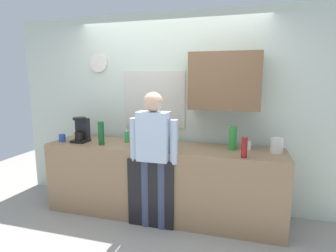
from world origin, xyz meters
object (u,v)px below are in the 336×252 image
Objects in this scene: coffee_maker at (81,131)px; bottle_clear_soda at (233,138)px; bottle_dark_sauce at (139,136)px; cup_white_mug at (248,146)px; cup_blue_mug at (62,138)px; storage_canister at (277,146)px; dish_soap at (127,136)px; bottle_red_vinegar at (244,148)px; person_at_sink at (154,149)px; bottle_amber_beer at (150,135)px; bottle_olive_oil at (138,131)px; bottle_green_wine at (101,133)px.

coffee_maker is 1.18× the size of bottle_clear_soda.
coffee_maker reaches higher than bottle_dark_sauce.
bottle_dark_sauce reaches higher than cup_white_mug.
cup_blue_mug is 0.59× the size of storage_canister.
coffee_maker is 2.15m from cup_white_mug.
storage_canister is (1.85, -0.01, 0.01)m from dish_soap.
person_at_sink is at bearing -176.37° from bottle_red_vinegar.
bottle_amber_beer is 2.42× the size of cup_white_mug.
bottle_olive_oil is 1.47× the size of storage_canister.
coffee_maker reaches higher than dish_soap.
bottle_amber_beer is (0.92, 0.16, -0.03)m from coffee_maker.
storage_canister reaches higher than cup_white_mug.
bottle_olive_oil is 1.01m from cup_blue_mug.
person_at_sink is at bearing -36.55° from dish_soap.
dish_soap is (-1.36, 0.01, -0.06)m from bottle_clear_soda.
storage_canister is 1.39m from person_at_sink.
cup_blue_mug is 2.70m from storage_canister.
coffee_maker is at bearing -177.53° from storage_canister.
bottle_dark_sauce reaches higher than storage_canister.
person_at_sink reaches higher than dish_soap.
bottle_clear_soda is 1.65× the size of storage_canister.
cup_white_mug is 0.53× the size of dish_soap.
bottle_clear_soda is 2.95× the size of cup_white_mug.
bottle_olive_oil is at bearing 172.36° from bottle_clear_soda.
storage_canister is at bearing 39.90° from bottle_red_vinegar.
bottle_amber_beer is at bearing 23.42° from bottle_green_wine.
bottle_olive_oil is at bearing 161.42° from bottle_red_vinegar.
bottle_amber_beer is 1.23m from bottle_red_vinegar.
bottle_clear_soda is at bearing 7.10° from bottle_green_wine.
coffee_maker is 0.21× the size of person_at_sink.
bottle_dark_sauce is 0.82× the size of bottle_red_vinegar.
bottle_red_vinegar is at bearing 3.55° from person_at_sink.
bottle_red_vinegar is at bearing -96.37° from cup_white_mug.
bottle_red_vinegar is (1.18, -0.35, -0.01)m from bottle_amber_beer.
cup_white_mug is 1.54m from dish_soap.
person_at_sink reaches higher than bottle_red_vinegar.
coffee_maker is at bearing -168.71° from dish_soap.
dish_soap reaches higher than cup_blue_mug.
bottle_red_vinegar is 0.46m from storage_canister.
coffee_maker is at bearing 165.54° from bottle_green_wine.
bottle_green_wine is at bearing -1.14° from cup_blue_mug.
coffee_maker is 1.97m from bottle_clear_soda.
bottle_green_wine is 0.78m from person_at_sink.
coffee_maker is at bearing -175.49° from cup_white_mug.
storage_canister is at bearing -2.13° from bottle_dark_sauce.
bottle_clear_soda is 0.17× the size of person_at_sink.
person_at_sink reaches higher than bottle_clear_soda.
bottle_olive_oil is 0.68m from person_at_sink.
cup_blue_mug is at bearing 172.55° from person_at_sink.
person_at_sink is at bearing -157.07° from bottle_clear_soda.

